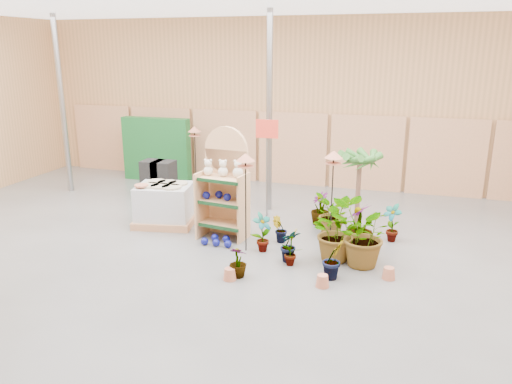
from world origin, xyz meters
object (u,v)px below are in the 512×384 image
potted_plant_2 (333,231)px  pallet_stack (165,205)px  display_shelf (225,187)px  bird_table_front (245,161)px

potted_plant_2 → pallet_stack: bearing=167.6°
display_shelf → bird_table_front: (0.64, -0.65, 0.72)m
display_shelf → potted_plant_2: 2.38m
display_shelf → bird_table_front: display_shelf is taller
bird_table_front → display_shelf: bearing=134.8°
potted_plant_2 → bird_table_front: bearing=-177.7°
display_shelf → pallet_stack: size_ratio=1.59×
display_shelf → pallet_stack: bearing=179.0°
display_shelf → bird_table_front: bearing=-37.0°
bird_table_front → pallet_stack: bearing=157.3°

